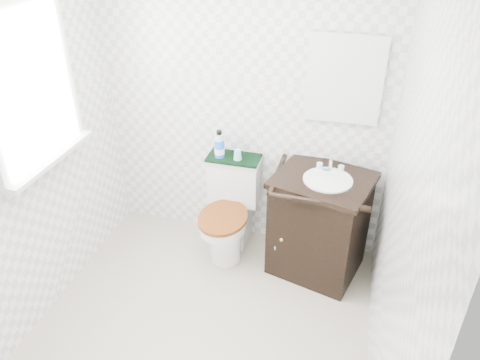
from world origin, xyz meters
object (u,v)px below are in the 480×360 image
at_px(mouthwash_bottle, 219,145).
at_px(toilet, 230,213).
at_px(vanity, 319,222).
at_px(trash_bin, 287,255).
at_px(cup, 238,155).

bearing_deg(mouthwash_bottle, toilet, -42.01).
xyz_separation_m(vanity, trash_bin, (-0.21, -0.10, -0.28)).
bearing_deg(toilet, cup, 66.81).
bearing_deg(vanity, trash_bin, -155.65).
height_order(vanity, mouthwash_bottle, mouthwash_bottle).
bearing_deg(mouthwash_bottle, vanity, -11.16).
relative_size(toilet, mouthwash_bottle, 3.51).
height_order(trash_bin, cup, cup).
relative_size(vanity, cup, 11.51).
bearing_deg(cup, mouthwash_bottle, 178.25).
xyz_separation_m(vanity, cup, (-0.68, 0.16, 0.40)).
bearing_deg(vanity, cup, 166.86).
relative_size(mouthwash_bottle, cup, 2.75).
bearing_deg(mouthwash_bottle, trash_bin, -23.12).
bearing_deg(vanity, toilet, 174.75).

